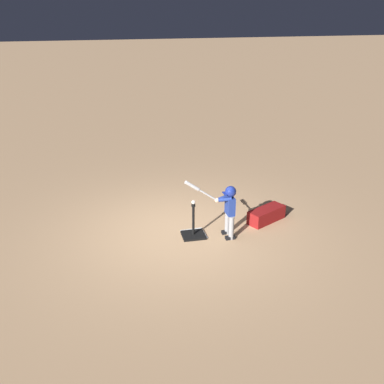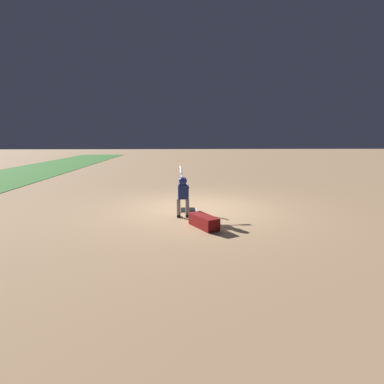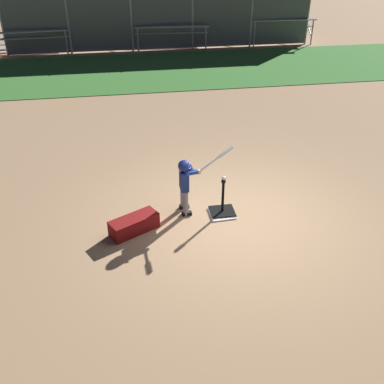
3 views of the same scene
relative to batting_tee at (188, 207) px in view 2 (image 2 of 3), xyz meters
name	(u,v)px [view 2 (image 2 of 3)]	position (x,y,z in m)	size (l,w,h in m)	color
ground_plane	(195,209)	(0.24, -0.22, -0.09)	(90.00, 90.00, 0.00)	tan
home_plate	(189,210)	(-0.02, -0.04, -0.08)	(0.44, 0.44, 0.02)	white
batting_tee	(188,207)	(0.00, 0.00, 0.00)	(0.44, 0.40, 0.68)	black
batter_child	(183,191)	(-0.63, 0.15, 0.58)	(0.99, 0.33, 1.25)	gray
baseball	(188,185)	(0.00, 0.00, 0.63)	(0.07, 0.07, 0.07)	white
equipment_bag	(204,221)	(-1.61, -0.32, 0.05)	(0.84, 0.32, 0.28)	maroon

